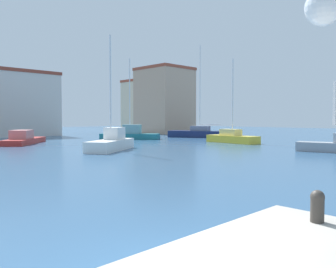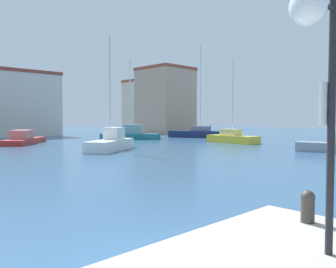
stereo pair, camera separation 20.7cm
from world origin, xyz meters
name	(u,v)px [view 1 (the left image)]	position (x,y,z in m)	size (l,w,h in m)	color
water	(133,149)	(15.00, 20.00, 0.00)	(160.00, 160.00, 0.00)	#2D5175
mooring_bollard	(317,205)	(1.94, -1.61, 1.18)	(0.24, 0.24, 0.57)	#38332D
sailboat_teal_far_right	(130,134)	(23.99, 31.80, 0.64)	(6.21, 7.38, 10.44)	#1E707A
motorboat_red_inner_mooring	(24,139)	(10.64, 33.08, 0.50)	(6.87, 7.44, 1.49)	#B22823
sailboat_yellow_distant_east	(232,138)	(27.88, 18.56, 0.58)	(2.60, 6.42, 9.28)	gold
sailboat_white_outer_mooring	(112,142)	(13.00, 20.35, 0.66)	(6.45, 5.13, 9.67)	white
sailboat_navy_mid_harbor	(200,133)	(33.56, 28.10, 0.62)	(5.78, 9.11, 13.05)	#19234C
yacht_club	(14,104)	(16.03, 50.15, 4.96)	(12.31, 7.14, 9.91)	beige
harbor_office	(164,101)	(39.99, 42.11, 5.98)	(8.02, 8.65, 11.94)	tan
waterfront_apartments	(150,106)	(44.91, 51.78, 5.37)	(9.97, 7.66, 10.71)	beige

